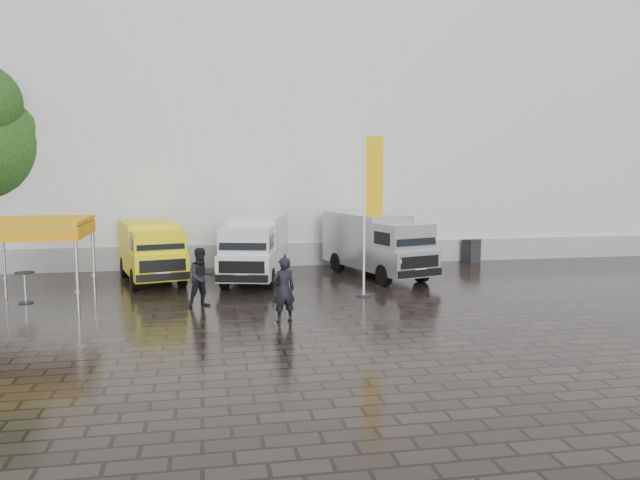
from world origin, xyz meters
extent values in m
plane|color=black|center=(0.00, 0.00, 0.00)|extent=(120.00, 120.00, 0.00)
cube|color=silver|center=(2.00, 16.00, 6.00)|extent=(44.00, 16.00, 12.00)
cube|color=gray|center=(2.00, 7.95, 0.50)|extent=(44.00, 0.15, 1.00)
cylinder|color=silver|center=(-11.14, 2.98, 1.28)|extent=(0.10, 0.10, 2.57)
cylinder|color=silver|center=(-8.32, 2.98, 1.28)|extent=(0.10, 0.10, 2.57)
cylinder|color=silver|center=(-8.32, 0.16, 1.28)|extent=(0.10, 0.10, 2.57)
cube|color=orange|center=(-9.73, 1.57, 2.67)|extent=(3.02, 3.02, 0.12)
cube|color=orange|center=(-9.73, 0.08, 2.37)|extent=(2.97, 0.04, 0.40)
cylinder|color=black|center=(0.64, 1.03, 0.02)|extent=(0.50, 0.50, 0.04)
cylinder|color=white|center=(0.64, 1.03, 2.77)|extent=(0.07, 0.07, 5.55)
cube|color=#EFB30C|center=(0.97, 1.03, 3.99)|extent=(0.60, 0.03, 2.66)
cylinder|color=black|center=(-10.25, 1.92, 0.50)|extent=(0.60, 0.60, 1.00)
cube|color=black|center=(7.37, 7.43, 0.52)|extent=(0.79, 0.79, 1.05)
imported|color=black|center=(-2.45, -2.03, 0.92)|extent=(0.75, 0.58, 1.83)
imported|color=black|center=(-4.70, 0.37, 0.92)|extent=(1.09, 0.99, 1.84)
camera|label=1|loc=(-4.58, -18.99, 4.30)|focal=35.00mm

